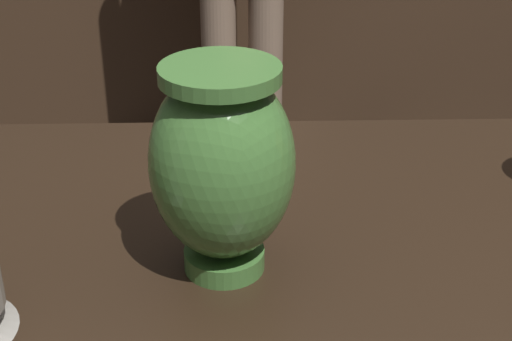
# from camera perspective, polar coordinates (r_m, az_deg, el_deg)

# --- Properties ---
(vase_centerpiece) EXTENTS (0.15, 0.15, 0.22)m
(vase_centerpiece) POSITION_cam_1_polar(r_m,az_deg,el_deg) (0.74, -2.57, 0.50)
(vase_centerpiece) COLOR #477A38
(vase_centerpiece) RESTS_ON display_plinth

